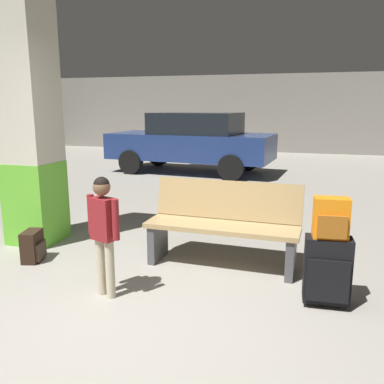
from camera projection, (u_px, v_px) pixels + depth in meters
The scene contains 9 objects.
ground_plane at pixel (224, 212), 6.75m from camera, with size 18.00×18.00×0.10m, color gray.
garage_back_wall at pixel (276, 114), 14.76m from camera, with size 18.00×0.12×2.80m, color gray.
structural_pillar at pixel (29, 120), 4.85m from camera, with size 0.57×0.57×3.05m.
bench at pixel (223, 225), 4.30m from camera, with size 1.62×0.57×0.89m.
suitcase at pixel (327, 270), 3.42m from camera, with size 0.39×0.25×0.60m.
backpack_bright at pixel (331, 219), 3.32m from camera, with size 0.30×0.22×0.34m.
child at pixel (103, 224), 3.53m from camera, with size 0.35×0.26×1.09m.
backpack_dark_floor at pixel (33, 246), 4.45m from camera, with size 0.25×0.31×0.34m.
parked_car_far at pixel (192, 141), 10.31m from camera, with size 4.22×2.05×1.51m.
Camera 1 is at (1.35, -2.42, 1.67)m, focal length 38.06 mm.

